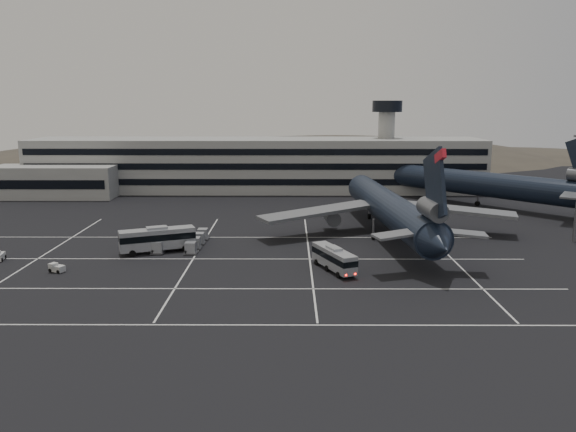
# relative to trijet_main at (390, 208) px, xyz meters

# --- Properties ---
(ground) EXTENTS (260.00, 260.00, 0.00)m
(ground) POSITION_rel_trijet_main_xyz_m (-26.66, -18.26, -5.25)
(ground) COLOR black
(ground) RESTS_ON ground
(lane_markings) EXTENTS (90.00, 55.62, 0.01)m
(lane_markings) POSITION_rel_trijet_main_xyz_m (-25.71, -17.54, -5.24)
(lane_markings) COLOR silver
(lane_markings) RESTS_ON ground
(terminal) EXTENTS (125.00, 26.00, 24.00)m
(terminal) POSITION_rel_trijet_main_xyz_m (-29.61, 52.88, 1.68)
(terminal) COLOR gray
(terminal) RESTS_ON ground
(hills) EXTENTS (352.00, 180.00, 44.00)m
(hills) POSITION_rel_trijet_main_xyz_m (-8.67, 151.74, -17.32)
(hills) COLOR #38332B
(hills) RESTS_ON ground
(trijet_main) EXTENTS (47.29, 57.69, 18.08)m
(trijet_main) POSITION_rel_trijet_main_xyz_m (0.00, 0.00, 0.00)
(trijet_main) COLOR black
(trijet_main) RESTS_ON ground
(trijet_far) EXTENTS (43.77, 45.48, 18.08)m
(trijet_far) POSITION_rel_trijet_main_xyz_m (26.49, 30.05, 0.18)
(trijet_far) COLOR black
(trijet_far) RESTS_ON ground
(bus_near) EXTENTS (6.02, 9.97, 3.48)m
(bus_near) POSITION_rel_trijet_main_xyz_m (-11.40, -20.12, -3.34)
(bus_near) COLOR #929599
(bus_near) RESTS_ON ground
(bus_far) EXTENTS (12.06, 7.00, 4.20)m
(bus_far) POSITION_rel_trijet_main_xyz_m (-38.99, -10.29, -2.95)
(bus_far) COLOR #929599
(bus_far) RESTS_ON ground
(tug_b) EXTENTS (2.46, 2.06, 1.37)m
(tug_b) POSITION_rel_trijet_main_xyz_m (-50.78, -21.11, -4.64)
(tug_b) COLOR beige
(tug_b) RESTS_ON ground
(uld_cluster) EXTENTS (7.92, 12.25, 1.96)m
(uld_cluster) POSITION_rel_trijet_main_xyz_m (-35.90, -6.60, -4.29)
(uld_cluster) COLOR #2D2D30
(uld_cluster) RESTS_ON ground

